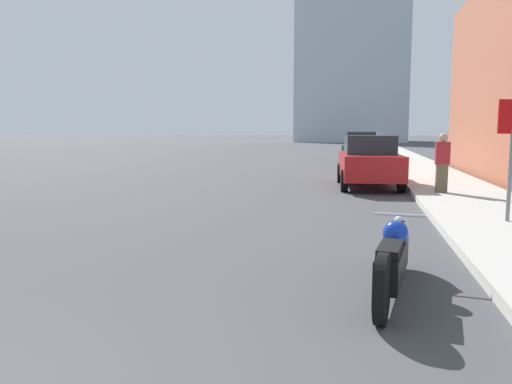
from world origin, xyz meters
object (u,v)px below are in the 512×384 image
at_px(motorcycle, 393,258).
at_px(stop_sign, 512,139).
at_px(parked_car_red, 369,161).
at_px(parked_car_green, 363,148).
at_px(parked_car_yellow, 361,143).
at_px(pedestrian, 442,163).
at_px(parked_car_silver, 365,140).

distance_m(motorcycle, stop_sign, 4.87).
distance_m(parked_car_red, parked_car_green, 12.42).
bearing_deg(parked_car_yellow, parked_car_green, -93.59).
bearing_deg(parked_car_green, pedestrian, -76.77).
bearing_deg(parked_car_green, parked_car_yellow, 96.10).
bearing_deg(stop_sign, parked_car_yellow, 94.81).
distance_m(parked_car_yellow, pedestrian, 26.49).
bearing_deg(parked_car_silver, motorcycle, -94.09).
relative_size(parked_car_green, parked_car_yellow, 1.09).
xyz_separation_m(parked_car_silver, pedestrian, (1.70, -39.09, 0.11)).
xyz_separation_m(parked_car_green, pedestrian, (1.96, -14.65, 0.09)).
distance_m(parked_car_red, parked_car_silver, 36.87).
bearing_deg(parked_car_green, motorcycle, -83.88).
relative_size(parked_car_red, pedestrian, 2.79).
xyz_separation_m(stop_sign, pedestrian, (-0.51, 4.23, -0.70)).
bearing_deg(pedestrian, parked_car_green, 97.64).
distance_m(parked_car_silver, pedestrian, 39.13).
xyz_separation_m(motorcycle, parked_car_yellow, (-0.32, 34.77, 0.45)).
relative_size(parked_car_yellow, parked_car_silver, 1.01).
xyz_separation_m(parked_car_green, parked_car_silver, (0.26, 24.44, -0.02)).
relative_size(parked_car_green, parked_car_silver, 1.10).
bearing_deg(pedestrian, parked_car_yellow, 94.48).
relative_size(parked_car_silver, pedestrian, 2.74).
height_order(parked_car_red, parked_car_yellow, parked_car_yellow).
bearing_deg(parked_car_red, pedestrian, -54.99).
xyz_separation_m(parked_car_green, parked_car_yellow, (-0.10, 11.76, -0.01)).
xyz_separation_m(parked_car_red, parked_car_green, (-0.11, 12.42, 0.02)).
bearing_deg(pedestrian, motorcycle, -101.83).
height_order(parked_car_yellow, stop_sign, stop_sign).
bearing_deg(parked_car_green, parked_car_silver, 94.98).
xyz_separation_m(motorcycle, stop_sign, (2.26, 4.13, 1.24)).
height_order(motorcycle, parked_car_green, parked_car_green).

